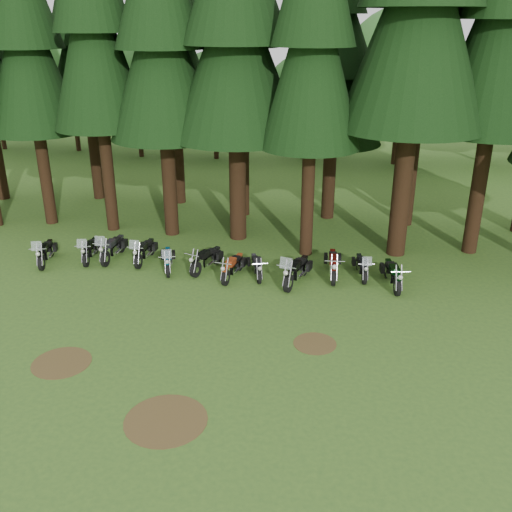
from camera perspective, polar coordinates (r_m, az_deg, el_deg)
The scene contains 31 objects.
ground at distance 19.04m, azimuth -7.98°, elevation -8.16°, with size 120.00×120.00×0.00m, color #355A21.
pine_front_2 at distance 29.50m, azimuth -22.35°, elevation 21.21°, with size 4.32×4.32×16.22m.
pine_front_4 at distance 26.31m, azimuth -9.66°, elevation 22.62°, with size 4.95×4.95×16.33m.
pine_front_5 at distance 25.46m, azimuth -2.07°, elevation 23.41°, with size 5.81×5.81×16.72m.
pine_front_6 at distance 23.54m, azimuth 5.87°, elevation 23.43°, with size 4.15×4.15×16.75m.
pine_back_1 at distance 33.22m, azimuth -17.22°, elevation 21.84°, with size 4.52×4.52×16.22m.
pine_back_2 at distance 31.42m, azimuth -8.57°, elevation 22.62°, with size 4.85×4.85×16.30m.
pine_back_3 at distance 28.96m, azimuth -1.38°, elevation 22.73°, with size 4.35×4.35×16.20m.
pine_back_4 at distance 28.75m, azimuth 7.95°, elevation 19.64°, with size 4.94×4.94×13.78m.
pine_back_5 at distance 28.40m, azimuth 16.88°, elevation 22.01°, with size 3.94×3.94×16.33m.
decid_1 at distance 46.61m, azimuth -17.88°, elevation 16.96°, with size 7.91×7.69×9.88m.
decid_2 at distance 43.50m, azimuth -11.60°, elevation 16.05°, with size 6.72×6.53×8.40m.
decid_3 at distance 42.14m, azimuth -3.83°, elevation 15.63°, with size 6.12×5.95×7.65m.
decid_4 at distance 42.27m, azimuth 5.20°, elevation 15.41°, with size 5.93×5.76×7.41m.
decid_5 at distance 41.38m, azimuth 14.93°, elevation 17.22°, with size 8.45×8.21×10.56m.
decid_6 at distance 43.69m, azimuth 23.57°, elevation 15.04°, with size 7.06×6.86×8.82m.
dirt_patch_0 at distance 18.62m, azimuth -18.87°, elevation -10.05°, with size 1.80×1.80×0.01m, color #4C3D1E.
dirt_patch_1 at distance 18.68m, azimuth 5.91°, elevation -8.69°, with size 1.40×1.40×0.01m, color #4C3D1E.
dirt_patch_2 at distance 15.65m, azimuth -9.00°, elevation -15.91°, with size 2.20×2.20×0.01m, color #4C3D1E.
motorcycle_0 at distance 25.82m, azimuth -20.30°, elevation 0.29°, with size 0.83×2.19×1.39m.
motorcycle_1 at distance 25.55m, azimuth -16.23°, elevation 0.56°, with size 0.63×2.15×1.35m.
motorcycle_2 at distance 25.37m, azimuth -14.13°, elevation 0.72°, with size 0.44×2.32×1.46m.
motorcycle_3 at distance 24.82m, azimuth -11.09°, elevation 0.42°, with size 0.41×2.18×1.38m.
motorcycle_4 at distance 23.82m, azimuth -8.81°, elevation -0.44°, with size 0.89×2.05×1.31m.
motorcycle_5 at distance 23.62m, azimuth -4.98°, elevation -0.40°, with size 0.85×2.12×0.89m.
motorcycle_6 at distance 22.89m, azimuth -2.35°, elevation -1.15°, with size 0.47×2.12×0.87m.
motorcycle_7 at distance 23.01m, azimuth 0.03°, elevation -1.10°, with size 0.76×1.88×0.79m.
motorcycle_8 at distance 22.39m, azimuth 4.05°, elevation -1.55°, with size 0.90×2.43×1.54m.
motorcycle_9 at distance 23.17m, azimuth 7.70°, elevation -0.92°, with size 0.41×2.36×0.96m.
motorcycle_10 at distance 23.34m, azimuth 10.52°, elevation -1.10°, with size 0.60×2.01×1.27m.
motorcycle_11 at distance 22.76m, azimuth 13.50°, elevation -1.87°, with size 0.58×2.24×0.92m.
Camera 1 is at (5.49, -15.42, 9.71)m, focal length 40.00 mm.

